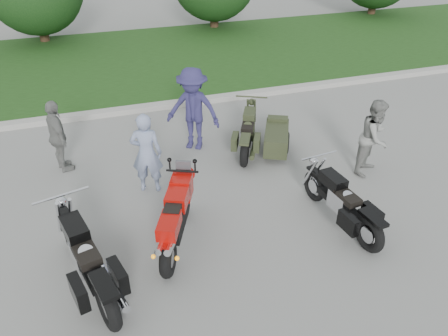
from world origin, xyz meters
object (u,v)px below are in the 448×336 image
object	(u,v)px
sportbike_red	(176,217)
cruiser_sidecar	(264,137)
cruiser_right	(344,206)
person_denim	(193,109)
person_back	(58,137)
cruiser_left	(88,264)
person_grey	(375,137)
person_stripe	(147,153)

from	to	relation	value
sportbike_red	cruiser_sidecar	distance (m)	3.58
sportbike_red	cruiser_right	bearing A→B (deg)	15.82
person_denim	sportbike_red	bearing A→B (deg)	-76.38
sportbike_red	person_back	size ratio (longest dim) A/B	1.23
sportbike_red	person_back	distance (m)	3.57
cruiser_left	person_back	bearing A→B (deg)	80.77
cruiser_sidecar	person_grey	distance (m)	2.36
sportbike_red	cruiser_left	bearing A→B (deg)	-134.97
cruiser_right	sportbike_red	bearing A→B (deg)	165.37
sportbike_red	person_back	world-z (taller)	person_back
person_stripe	person_denim	bearing A→B (deg)	-114.36
sportbike_red	person_grey	size ratio (longest dim) A/B	1.19
person_grey	person_denim	bearing A→B (deg)	111.85
cruiser_right	person_denim	xyz separation A→B (m)	(-1.75, 3.59, 0.53)
person_stripe	person_grey	size ratio (longest dim) A/B	1.02
person_stripe	person_grey	bearing A→B (deg)	-171.29
person_denim	cruiser_sidecar	bearing A→B (deg)	7.41
cruiser_right	person_stripe	size ratio (longest dim) A/B	1.32
cruiser_left	person_denim	xyz separation A→B (m)	(2.57, 3.71, 0.47)
person_stripe	person_back	bearing A→B (deg)	-21.03
cruiser_sidecar	cruiser_right	bearing A→B (deg)	-58.07
person_stripe	person_grey	xyz separation A→B (m)	(4.56, -0.78, -0.02)
cruiser_right	person_grey	bearing A→B (deg)	36.70
sportbike_red	cruiser_sidecar	xyz separation A→B (m)	(2.60, 2.46, -0.18)
cruiser_sidecar	person_denim	bearing A→B (deg)	-179.81
sportbike_red	person_denim	bearing A→B (deg)	94.30
person_stripe	person_back	world-z (taller)	person_stripe
cruiser_sidecar	person_stripe	xyz separation A→B (m)	(-2.75, -0.68, 0.44)
person_back	cruiser_sidecar	bearing A→B (deg)	-115.60
sportbike_red	person_denim	world-z (taller)	person_denim
sportbike_red	person_grey	xyz separation A→B (m)	(4.41, 0.99, 0.24)
cruiser_left	person_grey	xyz separation A→B (m)	(5.83, 1.54, 0.32)
sportbike_red	person_grey	distance (m)	4.52
cruiser_left	cruiser_sidecar	world-z (taller)	cruiser_left
person_grey	person_back	bearing A→B (deg)	126.68
cruiser_right	person_stripe	distance (m)	3.77
person_stripe	person_back	distance (m)	2.09
cruiser_right	person_grey	world-z (taller)	person_grey
sportbike_red	cruiser_right	world-z (taller)	sportbike_red
cruiser_sidecar	person_denim	size ratio (longest dim) A/B	1.05
cruiser_sidecar	person_grey	bearing A→B (deg)	-12.79
sportbike_red	person_denim	distance (m)	3.39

